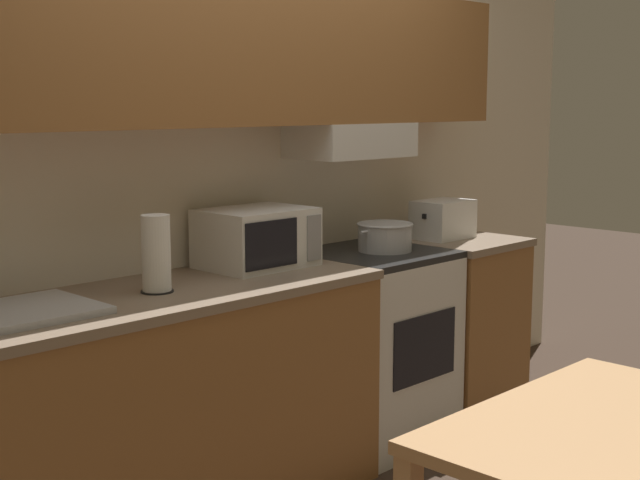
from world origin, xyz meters
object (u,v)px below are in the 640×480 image
at_px(stove_range, 373,346).
at_px(cooking_pot, 385,236).
at_px(toaster, 443,219).
at_px(dining_table, 629,464).
at_px(microwave, 257,238).
at_px(paper_towel_roll, 156,254).
at_px(sink_basin, 3,314).

xyz_separation_m(stove_range, cooking_pot, (0.05, -0.03, 0.52)).
bearing_deg(toaster, dining_table, -130.31).
relative_size(stove_range, cooking_pot, 2.65).
distance_m(cooking_pot, microwave, 0.70).
relative_size(cooking_pot, paper_towel_roll, 1.20).
height_order(paper_towel_roll, dining_table, paper_towel_roll).
relative_size(microwave, sink_basin, 0.75).
distance_m(sink_basin, dining_table, 1.94).
height_order(sink_basin, paper_towel_roll, paper_towel_roll).
distance_m(cooking_pot, sink_basin, 1.86).
relative_size(cooking_pot, sink_basin, 0.57).
xyz_separation_m(stove_range, sink_basin, (-1.81, -0.01, 0.47)).
bearing_deg(paper_towel_roll, stove_range, 1.10).
height_order(microwave, toaster, microwave).
bearing_deg(stove_range, microwave, 171.33).
xyz_separation_m(sink_basin, paper_towel_roll, (0.58, -0.02, 0.13)).
bearing_deg(paper_towel_roll, dining_table, -78.51).
bearing_deg(toaster, microwave, 176.14).
bearing_deg(microwave, paper_towel_roll, -168.49).
relative_size(cooking_pot, dining_table, 0.33).
relative_size(cooking_pot, microwave, 0.77).
relative_size(sink_basin, paper_towel_roll, 2.09).
height_order(cooking_pot, toaster, toaster).
bearing_deg(cooking_pot, stove_range, 150.72).
bearing_deg(microwave, toaster, -3.86).
distance_m(microwave, toaster, 1.19).
bearing_deg(microwave, cooking_pot, -10.30).
xyz_separation_m(toaster, dining_table, (-1.45, -1.70, -0.37)).
distance_m(cooking_pot, dining_table, 1.94).
distance_m(stove_range, toaster, 0.78).
height_order(stove_range, sink_basin, sink_basin).
bearing_deg(sink_basin, cooking_pot, -0.62).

